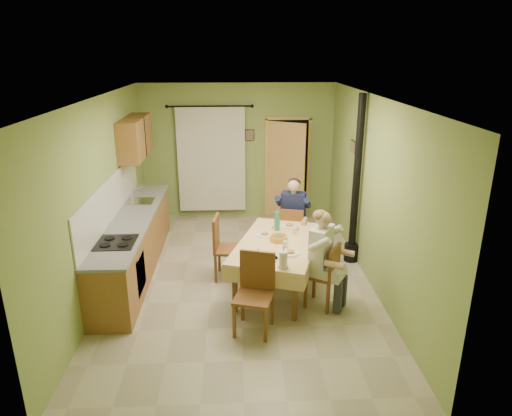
{
  "coord_description": "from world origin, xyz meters",
  "views": [
    {
      "loc": [
        -0.05,
        -6.42,
        3.42
      ],
      "look_at": [
        0.25,
        0.1,
        1.15
      ],
      "focal_mm": 32.0,
      "sensor_mm": 36.0,
      "label": 1
    }
  ],
  "objects_px": {
    "chair_right": "(322,287)",
    "man_right": "(323,248)",
    "man_far": "(293,210)",
    "dining_table": "(277,265)",
    "chair_near": "(254,310)",
    "chair_far": "(292,243)",
    "stove_flue": "(355,204)",
    "chair_left": "(229,260)"
  },
  "relations": [
    {
      "from": "chair_right",
      "to": "man_right",
      "type": "xyz_separation_m",
      "value": [
        -0.01,
        0.01,
        0.59
      ]
    },
    {
      "from": "man_far",
      "to": "man_right",
      "type": "relative_size",
      "value": 1.0
    },
    {
      "from": "dining_table",
      "to": "chair_near",
      "type": "height_order",
      "value": "chair_near"
    },
    {
      "from": "chair_far",
      "to": "stove_flue",
      "type": "distance_m",
      "value": 1.25
    },
    {
      "from": "man_far",
      "to": "man_right",
      "type": "distance_m",
      "value": 1.57
    },
    {
      "from": "chair_left",
      "to": "man_far",
      "type": "height_order",
      "value": "man_far"
    },
    {
      "from": "chair_right",
      "to": "man_right",
      "type": "bearing_deg",
      "value": 90.0
    },
    {
      "from": "chair_left",
      "to": "chair_far",
      "type": "bearing_deg",
      "value": 126.95
    },
    {
      "from": "man_far",
      "to": "man_right",
      "type": "bearing_deg",
      "value": -66.61
    },
    {
      "from": "chair_right",
      "to": "man_right",
      "type": "distance_m",
      "value": 0.59
    },
    {
      "from": "dining_table",
      "to": "man_right",
      "type": "xyz_separation_m",
      "value": [
        0.57,
        -0.52,
        0.5
      ]
    },
    {
      "from": "man_far",
      "to": "chair_left",
      "type": "bearing_deg",
      "value": -133.74
    },
    {
      "from": "stove_flue",
      "to": "man_right",
      "type": "bearing_deg",
      "value": -118.7
    },
    {
      "from": "chair_far",
      "to": "man_far",
      "type": "relative_size",
      "value": 0.68
    },
    {
      "from": "chair_right",
      "to": "chair_far",
      "type": "bearing_deg",
      "value": 39.62
    },
    {
      "from": "chair_left",
      "to": "man_far",
      "type": "distance_m",
      "value": 1.39
    },
    {
      "from": "chair_near",
      "to": "stove_flue",
      "type": "xyz_separation_m",
      "value": [
        1.74,
        1.98,
        0.73
      ]
    },
    {
      "from": "chair_left",
      "to": "man_far",
      "type": "relative_size",
      "value": 0.73
    },
    {
      "from": "stove_flue",
      "to": "chair_far",
      "type": "bearing_deg",
      "value": 173.5
    },
    {
      "from": "chair_right",
      "to": "man_far",
      "type": "xyz_separation_m",
      "value": [
        -0.23,
        1.56,
        0.59
      ]
    },
    {
      "from": "dining_table",
      "to": "chair_left",
      "type": "bearing_deg",
      "value": 169.95
    },
    {
      "from": "chair_far",
      "to": "chair_near",
      "type": "height_order",
      "value": "chair_near"
    },
    {
      "from": "chair_near",
      "to": "chair_left",
      "type": "xyz_separation_m",
      "value": [
        -0.34,
        1.46,
        -0.0
      ]
    },
    {
      "from": "man_far",
      "to": "man_right",
      "type": "height_order",
      "value": "same"
    },
    {
      "from": "chair_left",
      "to": "stove_flue",
      "type": "xyz_separation_m",
      "value": [
        2.08,
        0.52,
        0.73
      ]
    },
    {
      "from": "man_right",
      "to": "stove_flue",
      "type": "distance_m",
      "value": 1.63
    },
    {
      "from": "dining_table",
      "to": "chair_far",
      "type": "relative_size",
      "value": 2.2
    },
    {
      "from": "dining_table",
      "to": "stove_flue",
      "type": "relative_size",
      "value": 0.75
    },
    {
      "from": "chair_far",
      "to": "chair_right",
      "type": "xyz_separation_m",
      "value": [
        0.23,
        -1.55,
        -0.0
      ]
    },
    {
      "from": "man_far",
      "to": "stove_flue",
      "type": "distance_m",
      "value": 1.02
    },
    {
      "from": "dining_table",
      "to": "chair_far",
      "type": "xyz_separation_m",
      "value": [
        0.34,
        1.02,
        -0.09
      ]
    },
    {
      "from": "chair_near",
      "to": "chair_right",
      "type": "distance_m",
      "value": 1.11
    },
    {
      "from": "chair_far",
      "to": "chair_left",
      "type": "xyz_separation_m",
      "value": [
        -1.08,
        -0.63,
        0.0
      ]
    },
    {
      "from": "man_right",
      "to": "chair_near",
      "type": "bearing_deg",
      "value": 150.75
    },
    {
      "from": "chair_left",
      "to": "man_far",
      "type": "xyz_separation_m",
      "value": [
        1.08,
        0.65,
        0.59
      ]
    },
    {
      "from": "dining_table",
      "to": "man_right",
      "type": "bearing_deg",
      "value": -24.61
    },
    {
      "from": "dining_table",
      "to": "chair_left",
      "type": "height_order",
      "value": "chair_left"
    },
    {
      "from": "man_far",
      "to": "man_right",
      "type": "xyz_separation_m",
      "value": [
        0.22,
        -1.56,
        0.0
      ]
    },
    {
      "from": "man_far",
      "to": "chair_near",
      "type": "bearing_deg",
      "value": -94.07
    },
    {
      "from": "man_right",
      "to": "chair_left",
      "type": "bearing_deg",
      "value": 86.03
    },
    {
      "from": "dining_table",
      "to": "chair_far",
      "type": "bearing_deg",
      "value": 89.43
    },
    {
      "from": "chair_near",
      "to": "man_right",
      "type": "height_order",
      "value": "man_right"
    }
  ]
}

